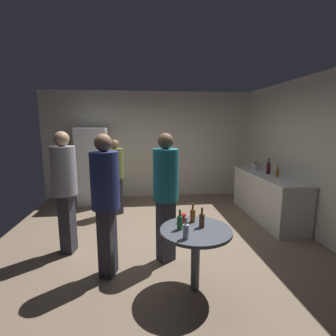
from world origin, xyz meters
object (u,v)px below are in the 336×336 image
Objects in this scene: person_in_olive_shirt at (116,171)px; beer_bottle_green at (180,222)px; beer_bottle_clear at (186,231)px; person_in_teal_shirt at (166,188)px; person_in_gray_shirt at (65,183)px; person_in_navy_shirt at (105,195)px; kettle at (256,167)px; beer_bottle_on_counter at (277,173)px; beer_bottle_amber at (193,215)px; wine_bottle_on_counter at (268,168)px; beer_bottle_brown at (202,220)px; refrigerator at (93,166)px; plastic_cup_red at (183,218)px; foreground_table at (196,238)px.

beer_bottle_green is at bearing -11.00° from person_in_olive_shirt.
person_in_teal_shirt is at bearing 97.13° from beer_bottle_clear.
person_in_teal_shirt is 0.99× the size of person_in_gray_shirt.
beer_bottle_green is at bearing 96.02° from beer_bottle_clear.
person_in_gray_shirt reaches higher than person_in_navy_shirt.
person_in_teal_shirt is at bearing -139.15° from kettle.
kettle is at bearing 32.79° from person_in_gray_shirt.
beer_bottle_amber is (-1.96, -1.60, -0.17)m from beer_bottle_on_counter.
wine_bottle_on_counter is 1.35× the size of beer_bottle_green.
beer_bottle_on_counter is at bearing 42.50° from person_in_navy_shirt.
person_in_gray_shirt is at bearing 153.19° from beer_bottle_amber.
beer_bottle_on_counter is 2.50m from person_in_teal_shirt.
person_in_teal_shirt is (-0.34, 0.63, 0.22)m from beer_bottle_brown.
refrigerator is at bearing 113.94° from beer_bottle_green.
beer_bottle_green is 0.13× the size of person_in_navy_shirt.
kettle is 0.79× the size of wine_bottle_on_counter.
beer_bottle_on_counter is at bearing 88.60° from person_in_teal_shirt.
person_in_navy_shirt reaches higher than person_in_teal_shirt.
beer_bottle_clear is 0.42m from plastic_cup_red.
person_in_olive_shirt reaches higher than foreground_table.
beer_bottle_green is 1.85m from person_in_gray_shirt.
beer_bottle_green reaches higher than foreground_table.
person_in_navy_shirt is (-1.02, 0.41, 0.41)m from foreground_table.
beer_bottle_amber is at bearing 6.49° from person_in_navy_shirt.
beer_bottle_on_counter is at bearing 42.59° from foreground_table.
beer_bottle_brown is 0.15× the size of person_in_olive_shirt.
refrigerator reaches higher than person_in_navy_shirt.
person_in_gray_shirt is (-1.68, 1.06, 0.42)m from foreground_table.
beer_bottle_clear is (-2.04, -2.75, -0.15)m from kettle.
plastic_cup_red is 0.07× the size of person_in_olive_shirt.
person_in_olive_shirt is (-3.08, 0.82, -0.07)m from beer_bottle_on_counter.
foreground_table is at bearing -4.27° from beer_bottle_green.
kettle is 1.06× the size of beer_bottle_amber.
person_in_gray_shirt is (-1.41, 0.39, 0.01)m from person_in_teal_shirt.
beer_bottle_brown is 0.26m from beer_bottle_green.
plastic_cup_red is 0.97m from person_in_navy_shirt.
person_in_olive_shirt is (-0.85, 1.95, -0.12)m from person_in_teal_shirt.
person_in_teal_shirt is (-2.21, -1.43, 0.02)m from wine_bottle_on_counter.
beer_bottle_green is at bearing -20.78° from person_in_teal_shirt.
person_in_teal_shirt is 1.12× the size of person_in_olive_shirt.
kettle is 0.30× the size of foreground_table.
wine_bottle_on_counter is 2.90m from foreground_table.
person_in_teal_shirt reaches higher than kettle.
person_in_teal_shirt reaches higher than beer_bottle_green.
person_in_gray_shirt is at bearing 139.94° from beer_bottle_clear.
person_in_teal_shirt is at bearing 97.52° from beer_bottle_green.
refrigerator reaches higher than wine_bottle_on_counter.
wine_bottle_on_counter is 2.99m from beer_bottle_green.
person_in_olive_shirt is at bearing 170.39° from wine_bottle_on_counter.
beer_bottle_brown is (-1.87, -2.06, -0.20)m from wine_bottle_on_counter.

